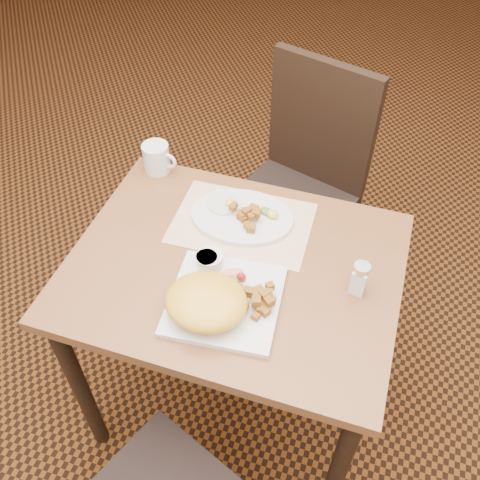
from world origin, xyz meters
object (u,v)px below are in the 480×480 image
Objects in this scene: chair_far at (302,178)px; coffee_mug at (157,158)px; table at (234,289)px; plate_square at (225,301)px; salt_shaker at (360,278)px; plate_oval at (242,217)px.

coffee_mug is (-0.41, -0.36, 0.26)m from chair_far.
plate_square is (0.02, -0.13, 0.12)m from table.
chair_far is at bearing 113.84° from salt_shaker.
plate_oval is 0.40m from salt_shaker.
plate_square is at bearing -155.44° from salt_shaker.
chair_far is at bearing 85.93° from table.
coffee_mug reaches higher than plate_oval.
salt_shaker is at bearing 2.46° from table.
salt_shaker reaches higher than plate_square.
plate_oval is 2.63× the size of coffee_mug.
salt_shaker is (0.33, 0.01, 0.16)m from table.
chair_far is 3.19× the size of plate_oval.
table is at bearing 98.61° from plate_square.
salt_shaker reaches higher than coffee_mug.
plate_oval is (-0.08, -0.49, 0.22)m from chair_far.
coffee_mug is at bearing 157.73° from plate_oval.
plate_oval is 3.05× the size of salt_shaker.
coffee_mug is (-0.70, 0.29, -0.00)m from salt_shaker.
table is 0.21m from plate_oval.
chair_far is at bearing 40.97° from coffee_mug.
salt_shaker is 0.76m from coffee_mug.
coffee_mug reaches higher than table.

